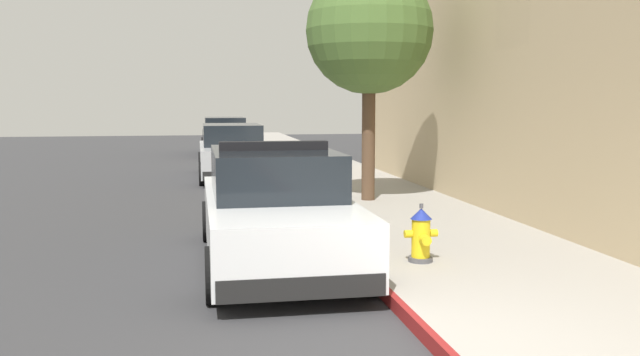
% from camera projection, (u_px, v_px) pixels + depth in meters
% --- Properties ---
extents(ground_plane, '(32.85, 60.00, 0.20)m').
position_uv_depth(ground_plane, '(95.00, 208.00, 14.68)').
color(ground_plane, '#353538').
extents(sidewalk_pavement, '(3.35, 60.00, 0.15)m').
position_uv_depth(sidewalk_pavement, '(361.00, 193.00, 15.74)').
color(sidewalk_pavement, '#9E9991').
rests_on(sidewalk_pavement, ground).
extents(curb_painted_edge, '(0.08, 60.00, 0.15)m').
position_uv_depth(curb_painted_edge, '(288.00, 195.00, 15.43)').
color(curb_painted_edge, maroon).
rests_on(curb_painted_edge, ground).
extents(police_cruiser, '(1.94, 4.84, 1.68)m').
position_uv_depth(police_cruiser, '(275.00, 210.00, 9.17)').
color(police_cruiser, white).
rests_on(police_cruiser, ground).
extents(parked_car_silver_ahead, '(1.94, 4.84, 1.56)m').
position_uv_depth(parked_car_silver_ahead, '(232.00, 152.00, 19.55)').
color(parked_car_silver_ahead, '#B2B5BA').
rests_on(parked_car_silver_ahead, ground).
extents(parked_car_dark_far, '(1.94, 4.84, 1.56)m').
position_uv_depth(parked_car_dark_far, '(225.00, 137.00, 28.33)').
color(parked_car_dark_far, black).
rests_on(parked_car_dark_far, ground).
extents(fire_hydrant, '(0.44, 0.40, 0.76)m').
position_uv_depth(fire_hydrant, '(421.00, 235.00, 8.66)').
color(fire_hydrant, '#4C4C51').
rests_on(fire_hydrant, sidewalk_pavement).
extents(street_tree, '(2.64, 2.64, 4.85)m').
position_uv_depth(street_tree, '(369.00, 31.00, 13.79)').
color(street_tree, brown).
rests_on(street_tree, sidewalk_pavement).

